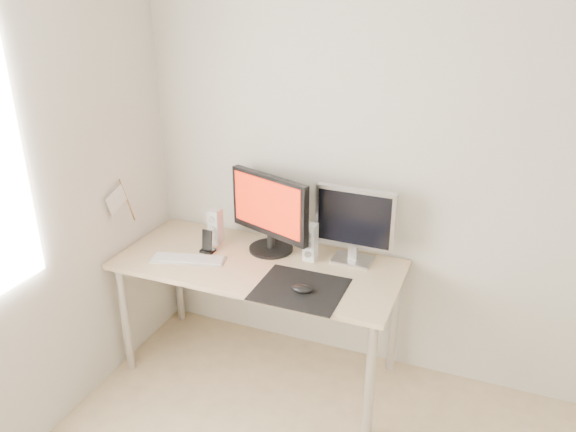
% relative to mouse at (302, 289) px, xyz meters
% --- Properties ---
extents(wall_back, '(3.50, 0.00, 3.50)m').
position_rel_mouse_xyz_m(wall_back, '(0.59, 0.59, 0.50)').
color(wall_back, beige).
rests_on(wall_back, ground).
extents(mousepad, '(0.45, 0.40, 0.00)m').
position_rel_mouse_xyz_m(mousepad, '(-0.02, 0.03, -0.02)').
color(mousepad, black).
rests_on(mousepad, desk).
extents(mouse, '(0.11, 0.07, 0.04)m').
position_rel_mouse_xyz_m(mouse, '(0.00, 0.00, 0.00)').
color(mouse, black).
rests_on(mouse, mousepad).
extents(desk, '(1.60, 0.70, 0.73)m').
position_rel_mouse_xyz_m(desk, '(-0.34, 0.22, -0.10)').
color(desk, '#D1B587').
rests_on(desk, ground).
extents(main_monitor, '(0.53, 0.33, 0.47)m').
position_rel_mouse_xyz_m(main_monitor, '(-0.34, 0.38, 0.23)').
color(main_monitor, black).
rests_on(main_monitor, desk).
extents(second_monitor, '(0.45, 0.17, 0.43)m').
position_rel_mouse_xyz_m(second_monitor, '(0.15, 0.44, 0.22)').
color(second_monitor, silver).
rests_on(second_monitor, desk).
extents(speaker_left, '(0.07, 0.08, 0.21)m').
position_rel_mouse_xyz_m(speaker_left, '(-0.69, 0.36, 0.08)').
color(speaker_left, silver).
rests_on(speaker_left, desk).
extents(speaker_right, '(0.07, 0.08, 0.21)m').
position_rel_mouse_xyz_m(speaker_right, '(-0.09, 0.37, 0.08)').
color(speaker_right, white).
rests_on(speaker_right, desk).
extents(keyboard, '(0.44, 0.22, 0.02)m').
position_rel_mouse_xyz_m(keyboard, '(-0.72, 0.09, -0.02)').
color(keyboard, silver).
rests_on(keyboard, desk).
extents(phone_dock, '(0.08, 0.07, 0.14)m').
position_rel_mouse_xyz_m(phone_dock, '(-0.67, 0.23, 0.02)').
color(phone_dock, black).
rests_on(phone_dock, desk).
extents(pennant, '(0.01, 0.23, 0.29)m').
position_rel_mouse_xyz_m(pennant, '(-1.13, 0.08, 0.29)').
color(pennant, '#A57F54').
rests_on(pennant, wall_left).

